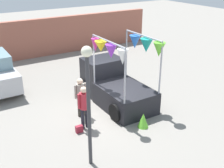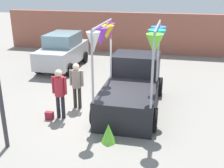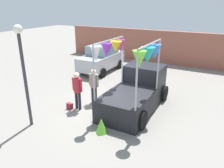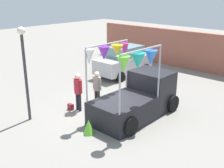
{
  "view_description": "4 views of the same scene",
  "coord_description": "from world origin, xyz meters",
  "px_view_note": "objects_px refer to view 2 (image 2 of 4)",
  "views": [
    {
      "loc": [
        -5.46,
        -9.46,
        6.02
      ],
      "look_at": [
        0.49,
        0.13,
        1.15
      ],
      "focal_mm": 45.0,
      "sensor_mm": 36.0,
      "label": 1
    },
    {
      "loc": [
        2.33,
        -8.95,
        4.51
      ],
      "look_at": [
        0.47,
        -0.59,
        1.35
      ],
      "focal_mm": 45.0,
      "sensor_mm": 36.0,
      "label": 2
    },
    {
      "loc": [
        4.46,
        -8.01,
        4.64
      ],
      "look_at": [
        0.39,
        -0.58,
        1.49
      ],
      "focal_mm": 35.0,
      "sensor_mm": 36.0,
      "label": 3
    },
    {
      "loc": [
        7.92,
        -8.4,
        5.32
      ],
      "look_at": [
        0.09,
        0.0,
        1.43
      ],
      "focal_mm": 45.0,
      "sensor_mm": 36.0,
      "label": 4
    }
  ],
  "objects_px": {
    "parked_car": "(63,51)",
    "person_customer": "(59,89)",
    "folded_kite_bundle_lime": "(108,133)",
    "handbag": "(49,116)",
    "person_vendor": "(77,82)",
    "vendor_truck": "(132,83)"
  },
  "relations": [
    {
      "from": "parked_car",
      "to": "folded_kite_bundle_lime",
      "type": "distance_m",
      "value": 8.11
    },
    {
      "from": "parked_car",
      "to": "folded_kite_bundle_lime",
      "type": "xyz_separation_m",
      "value": [
        4.17,
        -6.93,
        -0.64
      ]
    },
    {
      "from": "parked_car",
      "to": "person_customer",
      "type": "distance_m",
      "value": 6.14
    },
    {
      "from": "vendor_truck",
      "to": "person_vendor",
      "type": "distance_m",
      "value": 2.06
    },
    {
      "from": "person_vendor",
      "to": "parked_car",
      "type": "bearing_deg",
      "value": 117.26
    },
    {
      "from": "parked_car",
      "to": "folded_kite_bundle_lime",
      "type": "relative_size",
      "value": 6.67
    },
    {
      "from": "parked_car",
      "to": "person_vendor",
      "type": "xyz_separation_m",
      "value": [
        2.48,
        -4.82,
        0.1
      ]
    },
    {
      "from": "person_customer",
      "to": "handbag",
      "type": "relative_size",
      "value": 6.29
    },
    {
      "from": "parked_car",
      "to": "person_customer",
      "type": "xyz_separation_m",
      "value": [
        2.2,
        -5.73,
        0.13
      ]
    },
    {
      "from": "parked_car",
      "to": "person_vendor",
      "type": "height_order",
      "value": "parked_car"
    },
    {
      "from": "person_customer",
      "to": "parked_car",
      "type": "bearing_deg",
      "value": 110.96
    },
    {
      "from": "parked_car",
      "to": "person_customer",
      "type": "height_order",
      "value": "parked_car"
    },
    {
      "from": "person_vendor",
      "to": "handbag",
      "type": "xyz_separation_m",
      "value": [
        -0.64,
        -1.11,
        -0.91
      ]
    },
    {
      "from": "vendor_truck",
      "to": "person_vendor",
      "type": "xyz_separation_m",
      "value": [
        -1.98,
        -0.58,
        0.13
      ]
    },
    {
      "from": "handbag",
      "to": "parked_car",
      "type": "bearing_deg",
      "value": 107.29
    },
    {
      "from": "person_customer",
      "to": "folded_kite_bundle_lime",
      "type": "relative_size",
      "value": 2.94
    },
    {
      "from": "person_customer",
      "to": "handbag",
      "type": "height_order",
      "value": "person_customer"
    },
    {
      "from": "parked_car",
      "to": "folded_kite_bundle_lime",
      "type": "height_order",
      "value": "parked_car"
    },
    {
      "from": "person_customer",
      "to": "person_vendor",
      "type": "relative_size",
      "value": 1.02
    },
    {
      "from": "parked_car",
      "to": "folded_kite_bundle_lime",
      "type": "bearing_deg",
      "value": -58.93
    },
    {
      "from": "parked_car",
      "to": "handbag",
      "type": "height_order",
      "value": "parked_car"
    },
    {
      "from": "vendor_truck",
      "to": "person_customer",
      "type": "height_order",
      "value": "vendor_truck"
    }
  ]
}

